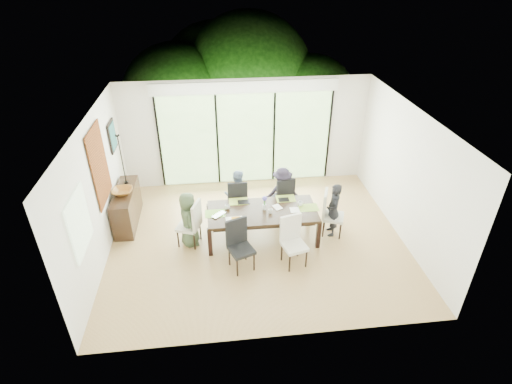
{
  "coord_description": "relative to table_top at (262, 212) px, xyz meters",
  "views": [
    {
      "loc": [
        -0.79,
        -6.62,
        5.15
      ],
      "look_at": [
        0.0,
        0.25,
        1.0
      ],
      "focal_mm": 28.0,
      "sensor_mm": 36.0,
      "label": 1
    }
  ],
  "objects": [
    {
      "name": "mullion_d",
      "position": [
        2.0,
        2.43,
        0.54
      ],
      "size": [
        0.05,
        0.04,
        2.3
      ],
      "primitive_type": "cube",
      "color": "black",
      "rests_on": "wall_back"
    },
    {
      "name": "foliage_left",
      "position": [
        -1.9,
        5.17,
        0.78
      ],
      "size": [
        3.2,
        3.2,
        3.2
      ],
      "primitive_type": "sphere",
      "color": "#14380F",
      "rests_on": "ground"
    },
    {
      "name": "vase",
      "position": [
        0.05,
        0.05,
        0.08
      ],
      "size": [
        0.07,
        0.07,
        0.11
      ],
      "primitive_type": "cylinder",
      "color": "silver",
      "rests_on": "table_top"
    },
    {
      "name": "ceiling",
      "position": [
        -0.1,
        -0.03,
        2.05
      ],
      "size": [
        6.0,
        5.0,
        0.01
      ],
      "primitive_type": "cube",
      "color": "white",
      "rests_on": "wall_back"
    },
    {
      "name": "placemat_far_r",
      "position": [
        0.55,
        0.4,
        0.03
      ],
      "size": [
        0.4,
        0.29,
        0.01
      ],
      "primitive_type": "cube",
      "color": "#94AC3D",
      "rests_on": "table_top"
    },
    {
      "name": "candle",
      "position": [
        -2.86,
        1.26,
        1.32
      ],
      "size": [
        0.03,
        0.03,
        0.09
      ],
      "primitive_type": "cylinder",
      "color": "silver",
      "rests_on": "sideboard"
    },
    {
      "name": "cup_c",
      "position": [
        0.8,
        0.1,
        0.07
      ],
      "size": [
        0.11,
        0.11,
        0.09
      ],
      "primitive_type": "imported",
      "rotation": [
        0.0,
        0.0,
        3.15
      ],
      "color": "white",
      "rests_on": "table_top"
    },
    {
      "name": "table_leg_br",
      "position": [
        1.08,
        0.43,
        -0.34
      ],
      "size": [
        0.08,
        0.08,
        0.63
      ],
      "primitive_type": "cube",
      "color": "black",
      "rests_on": "floor"
    },
    {
      "name": "placemat_paper",
      "position": [
        -0.55,
        -0.3,
        0.03
      ],
      "size": [
        0.4,
        0.29,
        0.01
      ],
      "primitive_type": "cube",
      "color": "white",
      "rests_on": "table_top"
    },
    {
      "name": "tapestry",
      "position": [
        -3.07,
        0.37,
        1.04
      ],
      "size": [
        0.02,
        1.0,
        1.5
      ],
      "primitive_type": "cube",
      "color": "#9B4316",
      "rests_on": "wall_left"
    },
    {
      "name": "side_window",
      "position": [
        -3.07,
        -1.23,
        0.84
      ],
      "size": [
        0.02,
        0.9,
        1.0
      ],
      "primitive_type": "cube",
      "color": "#8CAD7F",
      "rests_on": "wall_left"
    },
    {
      "name": "person_left_end",
      "position": [
        -1.48,
        0.0,
        -0.07
      ],
      "size": [
        0.43,
        0.6,
        1.18
      ],
      "primitive_type": "imported",
      "rotation": [
        0.0,
        0.0,
        1.74
      ],
      "color": "#415337",
      "rests_on": "floor"
    },
    {
      "name": "blinds_header",
      "position": [
        -0.1,
        2.43,
        1.84
      ],
      "size": [
        4.4,
        0.06,
        0.28
      ],
      "primitive_type": "cube",
      "color": "white",
      "rests_on": "wall_back"
    },
    {
      "name": "glass_doors",
      "position": [
        -0.1,
        2.44,
        0.54
      ],
      "size": [
        4.2,
        0.02,
        2.3
      ],
      "primitive_type": "cube",
      "color": "#598C3F",
      "rests_on": "wall_back"
    },
    {
      "name": "table_leg_bl",
      "position": [
        -1.08,
        0.43,
        -0.34
      ],
      "size": [
        0.08,
        0.08,
        0.63
      ],
      "primitive_type": "cube",
      "color": "black",
      "rests_on": "floor"
    },
    {
      "name": "table_apron",
      "position": [
        0.0,
        0.0,
        -0.08
      ],
      "size": [
        2.01,
        0.82,
        0.09
      ],
      "primitive_type": "cube",
      "color": "black",
      "rests_on": "floor"
    },
    {
      "name": "table_leg_fl",
      "position": [
        -1.08,
        -0.43,
        -0.34
      ],
      "size": [
        0.08,
        0.08,
        0.63
      ],
      "primitive_type": "cube",
      "color": "black",
      "rests_on": "floor"
    },
    {
      "name": "book",
      "position": [
        0.25,
        0.05,
        0.04
      ],
      "size": [
        0.21,
        0.25,
        0.02
      ],
      "primitive_type": "imported",
      "rotation": [
        0.0,
        0.0,
        0.37
      ],
      "color": "white",
      "rests_on": "table_top"
    },
    {
      "name": "table_leg_fr",
      "position": [
        1.08,
        -0.43,
        -0.34
      ],
      "size": [
        0.08,
        0.08,
        0.63
      ],
      "primitive_type": "cube",
      "color": "black",
      "rests_on": "floor"
    },
    {
      "name": "wall_right",
      "position": [
        2.91,
        -0.03,
        0.69
      ],
      "size": [
        0.02,
        5.0,
        2.7
      ],
      "primitive_type": "cube",
      "color": "silver",
      "rests_on": "floor"
    },
    {
      "name": "placemat_right",
      "position": [
        0.95,
        0.0,
        0.03
      ],
      "size": [
        0.4,
        0.29,
        0.01
      ],
      "primitive_type": "cube",
      "color": "olive",
      "rests_on": "table_top"
    },
    {
      "name": "chair_far_left",
      "position": [
        -0.45,
        0.85,
        -0.16
      ],
      "size": [
        0.42,
        0.42,
        1.01
      ],
      "primitive_type": null,
      "rotation": [
        0.0,
        0.0,
        3.14
      ],
      "color": "black",
      "rests_on": "floor"
    },
    {
      "name": "floor",
      "position": [
        -0.1,
        -0.03,
        -0.66
      ],
      "size": [
        6.0,
        5.0,
        0.01
      ],
      "primitive_type": "cube",
      "color": "olive",
      "rests_on": "ground"
    },
    {
      "name": "chair_far_right",
      "position": [
        0.55,
        0.85,
        -0.16
      ],
      "size": [
        0.51,
        0.51,
        1.01
      ],
      "primitive_type": null,
      "rotation": [
        0.0,
        0.0,
        3.37
      ],
      "color": "black",
      "rests_on": "floor"
    },
    {
      "name": "candlestick_pan",
      "position": [
        -2.86,
        1.26,
        1.27
      ],
      "size": [
        0.09,
        0.09,
        0.03
      ],
      "primitive_type": "cylinder",
      "color": "black",
      "rests_on": "sideboard"
    },
    {
      "name": "laptop",
      "position": [
        -0.85,
        -0.1,
        0.04
      ],
      "size": [
        0.35,
        0.35,
        0.02
      ],
      "primitive_type": "imported",
      "rotation": [
        0.0,
        0.0,
        0.75
      ],
      "color": "silver",
      "rests_on": "table_top"
    },
    {
      "name": "cup_a",
      "position": [
        -0.7,
        0.15,
        0.07
      ],
      "size": [
        0.12,
        0.12,
        0.09
      ],
      "primitive_type": "imported",
      "rotation": [
        0.0,
        0.0,
        0.1
      ],
      "color": "white",
      "rests_on": "table_top"
    },
    {
      "name": "art_frame",
      "position": [
        -3.07,
        1.67,
        1.09
      ],
      "size": [
        0.03,
        0.55,
        0.65
      ],
      "primitive_type": "cube",
      "color": "black",
      "rests_on": "wall_left"
    },
    {
      "name": "candlestick_shaft",
      "position": [
        -2.86,
        1.26,
        0.72
      ],
      "size": [
        0.02,
        0.02,
        1.11
      ],
      "primitive_type": "cylinder",
      "color": "black",
      "rests_on": "sideboard"
    },
    {
      "name": "chair_left_end",
      "position": [
        -1.5,
        0.0,
        -0.16
      ],
      "size": [
        0.54,
        0.54,
        1.01
      ],
      "primitive_type": null,
      "rotation": [
        0.0,
        0.0,
        -1.92
      ],
      "color": "silver",
      "rests_on": "floor"
    },
    {
      "name": "foliage_far",
      "position": [
        -0.7,
        6.47,
        0.96
      ],
      "size": [
        3.6,
        3.6,
        3.6
      ],
      "primitive_type": "sphere",
      "color": "#14380F",
      "rests_on": "ground"
    },
    {
      "name": "wall_left",
      "position": [
        -3.11,
        -0.03,
        0.69
      ],
      "size": [
        0.02,
        5.0,
        2.7
      ],
      "primitive_type": "cube",
      "color": "beige",
      "rests_on": "floor"
    },
    {
      "name": "placemat_left",
      "position": [
        -0.95,
        0.0,
        0.03
      ],
      "size": [
        0.4,
        0.29,
        0.01
      ],
      "primitive_type": "cube",
      "color": "#77B03E",
      "rests_on": "table_top"
    },
    {
      "name": "tablet_far_r",
      "position": [
        0.5,
        0.35,
        0.04
      ],
      "size": [
        0.22,
        0.16,
        0.01
      ],
      "primitive_type": "cube",
      "color": "black",
      "rests_on": "table_top"
    },
    {
      "name": "rail_top",
      "position": [
        -0.1,
        4.17,
        -0.11
      ],
      "size": [
        6.0,
        0.08,
        0.06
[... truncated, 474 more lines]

